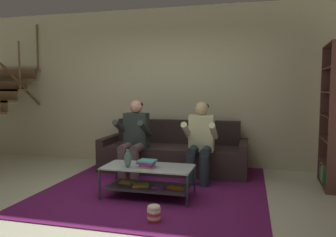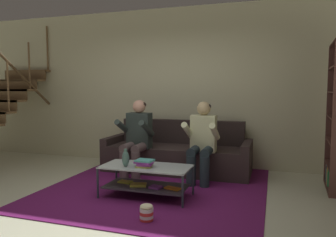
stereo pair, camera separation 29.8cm
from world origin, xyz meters
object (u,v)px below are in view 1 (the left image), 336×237
object	(u,v)px
person_seated_right	(201,138)
vase	(128,159)
book_stack	(147,164)
person_seated_left	(134,135)
popcorn_tub	(154,213)
coffee_table	(148,177)
couch	(174,154)

from	to	relation	value
person_seated_right	vase	distance (m)	1.31
vase	book_stack	bearing A→B (deg)	13.62
person_seated_left	popcorn_tub	bearing A→B (deg)	-63.51
vase	coffee_table	bearing A→B (deg)	27.14
person_seated_left	coffee_table	size ratio (longest dim) A/B	1.06
coffee_table	person_seated_right	bearing A→B (deg)	60.05
couch	person_seated_right	size ratio (longest dim) A/B	2.02
coffee_table	book_stack	bearing A→B (deg)	-89.39
person_seated_left	coffee_table	xyz separation A→B (m)	(0.53, -0.94, -0.40)
person_seated_left	vase	size ratio (longest dim) A/B	5.35
person_seated_left	coffee_table	bearing A→B (deg)	-60.26
person_seated_right	popcorn_tub	world-z (taller)	person_seated_right
person_seated_right	book_stack	bearing A→B (deg)	-118.34
vase	popcorn_tub	xyz separation A→B (m)	(0.53, -0.61, -0.43)
person_seated_left	popcorn_tub	xyz separation A→B (m)	(0.83, -1.67, -0.58)
couch	coffee_table	distance (m)	1.44
couch	book_stack	distance (m)	1.51
couch	book_stack	xyz separation A→B (m)	(-0.00, -1.50, 0.17)
vase	popcorn_tub	size ratio (longest dim) A/B	1.23
book_stack	popcorn_tub	world-z (taller)	book_stack
person_seated_left	book_stack	xyz separation A→B (m)	(0.54, -1.00, -0.21)
popcorn_tub	vase	bearing A→B (deg)	130.83
coffee_table	popcorn_tub	distance (m)	0.81
coffee_table	vase	size ratio (longest dim) A/B	5.02
person_seated_left	vase	bearing A→B (deg)	-74.03
person_seated_left	book_stack	distance (m)	1.15
person_seated_right	book_stack	size ratio (longest dim) A/B	4.92
vase	person_seated_right	bearing A→B (deg)	53.80
couch	person_seated_right	xyz separation A→B (m)	(0.54, -0.51, 0.37)
person_seated_right	book_stack	world-z (taller)	person_seated_right
book_stack	popcorn_tub	xyz separation A→B (m)	(0.30, -0.67, -0.37)
person_seated_right	person_seated_left	bearing A→B (deg)	179.94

